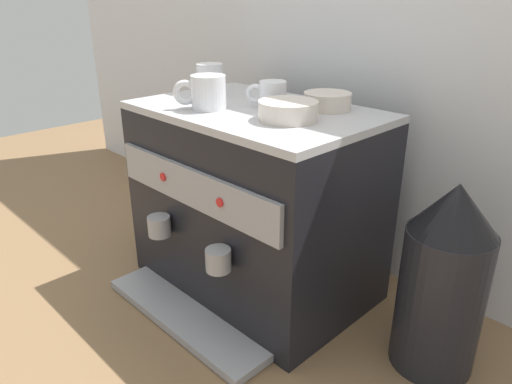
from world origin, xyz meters
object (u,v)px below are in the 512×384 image
at_px(ceramic_cup_0, 206,92).
at_px(coffee_grinder, 443,280).
at_px(espresso_machine, 255,202).
at_px(milk_pitcher, 160,212).
at_px(ceramic_bowl_1, 327,101).
at_px(ceramic_bowl_0, 288,111).
at_px(ceramic_cup_2, 271,95).
at_px(ceramic_cup_1, 210,80).

distance_m(ceramic_cup_0, coffee_grinder, 0.66).
bearing_deg(espresso_machine, milk_pitcher, -177.26).
bearing_deg(ceramic_bowl_1, espresso_machine, -137.54).
distance_m(espresso_machine, milk_pitcher, 0.45).
distance_m(espresso_machine, ceramic_bowl_0, 0.30).
bearing_deg(ceramic_cup_0, ceramic_bowl_1, 45.42).
height_order(espresso_machine, ceramic_bowl_0, ceramic_bowl_0).
bearing_deg(ceramic_cup_0, ceramic_cup_2, 49.34).
bearing_deg(coffee_grinder, ceramic_bowl_0, -165.98).
relative_size(ceramic_bowl_1, coffee_grinder, 0.27).
bearing_deg(espresso_machine, ceramic_cup_0, -130.10).
bearing_deg(milk_pitcher, coffee_grinder, 5.04).
distance_m(espresso_machine, ceramic_bowl_1, 0.31).
xyz_separation_m(ceramic_cup_2, ceramic_bowl_1, (0.10, 0.09, -0.01)).
bearing_deg(ceramic_cup_0, coffee_grinder, 14.70).
xyz_separation_m(ceramic_cup_1, ceramic_bowl_1, (0.31, 0.10, -0.02)).
relative_size(espresso_machine, milk_pitcher, 3.82).
distance_m(ceramic_cup_1, ceramic_bowl_1, 0.32).
bearing_deg(ceramic_cup_1, espresso_machine, -4.85).
xyz_separation_m(espresso_machine, ceramic_bowl_1, (0.13, 0.11, 0.26)).
distance_m(ceramic_cup_2, ceramic_bowl_0, 0.12).
relative_size(ceramic_bowl_1, milk_pitcher, 0.72).
height_order(ceramic_bowl_0, milk_pitcher, ceramic_bowl_0).
bearing_deg(ceramic_bowl_0, milk_pitcher, 179.17).
distance_m(ceramic_bowl_1, milk_pitcher, 0.71).
height_order(ceramic_cup_1, milk_pitcher, ceramic_cup_1).
height_order(ceramic_cup_0, ceramic_bowl_1, ceramic_cup_0).
bearing_deg(ceramic_cup_1, ceramic_bowl_0, -7.94).
relative_size(ceramic_cup_1, ceramic_cup_2, 1.01).
bearing_deg(ceramic_cup_0, milk_pitcher, 169.35).
distance_m(espresso_machine, ceramic_cup_1, 0.34).
bearing_deg(ceramic_bowl_1, milk_pitcher, -166.15).
xyz_separation_m(ceramic_cup_1, milk_pitcher, (-0.24, -0.04, -0.45)).
xyz_separation_m(espresso_machine, ceramic_cup_1, (-0.18, 0.02, 0.29)).
height_order(ceramic_cup_2, coffee_grinder, ceramic_cup_2).
xyz_separation_m(ceramic_bowl_0, coffee_grinder, (0.35, 0.09, -0.30)).
height_order(espresso_machine, milk_pitcher, espresso_machine).
height_order(ceramic_bowl_0, coffee_grinder, ceramic_bowl_0).
relative_size(ceramic_cup_1, coffee_grinder, 0.22).
bearing_deg(milk_pitcher, ceramic_cup_1, 8.48).
bearing_deg(milk_pitcher, ceramic_bowl_1, 13.85).
distance_m(ceramic_cup_1, ceramic_bowl_0, 0.32).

